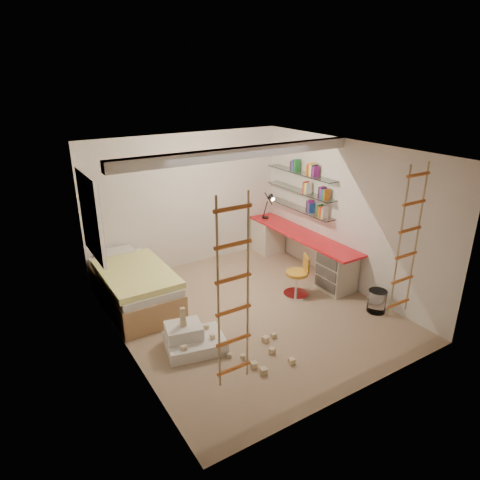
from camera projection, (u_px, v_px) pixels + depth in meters
floor at (250, 312)px, 6.94m from camera, size 4.50×4.50×0.00m
ceiling_beam at (240, 153)px, 6.25m from camera, size 4.00×0.18×0.16m
window_frame at (91, 216)px, 6.59m from camera, size 0.06×1.15×1.35m
window_blind at (93, 216)px, 6.61m from camera, size 0.02×1.00×1.20m
rope_ladder_left at (233, 295)px, 4.34m from camera, size 0.41×0.04×2.13m
rope_ladder_right at (408, 243)px, 5.66m from camera, size 0.41×0.04×2.13m
waste_bin at (377, 301)px, 6.88m from camera, size 0.30×0.30×0.37m
desk at (300, 250)px, 8.31m from camera, size 0.56×2.80×0.75m
shelves at (300, 191)px, 8.20m from camera, size 0.25×1.80×0.71m
bed at (135, 286)px, 7.06m from camera, size 1.02×2.00×0.69m
task_lamp at (270, 202)px, 8.78m from camera, size 0.14×0.36×0.57m
swivel_chair at (298, 281)px, 7.35m from camera, size 0.58×0.58×0.74m
play_platform at (192, 339)px, 5.97m from camera, size 0.91×0.78×0.36m
toy_blocks at (231, 341)px, 5.86m from camera, size 1.40×1.18×0.63m
books at (300, 184)px, 8.15m from camera, size 0.14×0.70×0.92m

